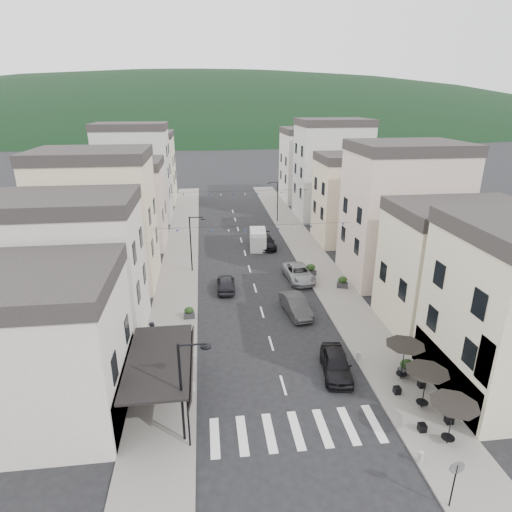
{
  "coord_description": "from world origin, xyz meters",
  "views": [
    {
      "loc": [
        -4.51,
        -16.4,
        17.27
      ],
      "look_at": [
        0.03,
        20.49,
        3.5
      ],
      "focal_mm": 30.0,
      "sensor_mm": 36.0,
      "label": 1
    }
  ],
  "objects_px": {
    "parked_car_a": "(336,364)",
    "parked_car_c": "(299,273)",
    "parked_car_b": "(296,305)",
    "pedestrian_b": "(153,335)",
    "parked_car_d": "(266,242)",
    "delivery_van": "(258,238)",
    "pedestrian_a": "(167,336)",
    "parked_car_e": "(226,283)"
  },
  "relations": [
    {
      "from": "parked_car_a",
      "to": "parked_car_d",
      "type": "bearing_deg",
      "value": 99.69
    },
    {
      "from": "parked_car_d",
      "to": "pedestrian_b",
      "type": "bearing_deg",
      "value": -120.23
    },
    {
      "from": "delivery_van",
      "to": "pedestrian_b",
      "type": "bearing_deg",
      "value": -110.51
    },
    {
      "from": "parked_car_b",
      "to": "parked_car_c",
      "type": "height_order",
      "value": "parked_car_b"
    },
    {
      "from": "pedestrian_a",
      "to": "parked_car_d",
      "type": "bearing_deg",
      "value": 66.51
    },
    {
      "from": "parked_car_d",
      "to": "pedestrian_b",
      "type": "xyz_separation_m",
      "value": [
        -11.46,
        -21.33,
        0.39
      ]
    },
    {
      "from": "delivery_van",
      "to": "parked_car_b",
      "type": "bearing_deg",
      "value": -81.29
    },
    {
      "from": "parked_car_d",
      "to": "parked_car_e",
      "type": "distance_m",
      "value": 13.16
    },
    {
      "from": "parked_car_c",
      "to": "parked_car_d",
      "type": "distance_m",
      "value": 10.51
    },
    {
      "from": "parked_car_e",
      "to": "parked_car_a",
      "type": "bearing_deg",
      "value": 116.79
    },
    {
      "from": "parked_car_c",
      "to": "parked_car_d",
      "type": "bearing_deg",
      "value": 95.44
    },
    {
      "from": "parked_car_b",
      "to": "pedestrian_a",
      "type": "xyz_separation_m",
      "value": [
        -10.46,
        -3.93,
        0.12
      ]
    },
    {
      "from": "parked_car_b",
      "to": "delivery_van",
      "type": "distance_m",
      "value": 17.59
    },
    {
      "from": "pedestrian_a",
      "to": "parked_car_a",
      "type": "bearing_deg",
      "value": -19.87
    },
    {
      "from": "parked_car_a",
      "to": "parked_car_e",
      "type": "height_order",
      "value": "parked_car_a"
    },
    {
      "from": "pedestrian_a",
      "to": "parked_car_c",
      "type": "bearing_deg",
      "value": 44.45
    },
    {
      "from": "parked_car_c",
      "to": "delivery_van",
      "type": "relative_size",
      "value": 1.06
    },
    {
      "from": "parked_car_d",
      "to": "delivery_van",
      "type": "distance_m",
      "value": 1.1
    },
    {
      "from": "parked_car_a",
      "to": "parked_car_c",
      "type": "distance_m",
      "value": 15.69
    },
    {
      "from": "parked_car_b",
      "to": "pedestrian_b",
      "type": "distance_m",
      "value": 12.12
    },
    {
      "from": "parked_car_a",
      "to": "pedestrian_b",
      "type": "bearing_deg",
      "value": 166.92
    },
    {
      "from": "parked_car_d",
      "to": "delivery_van",
      "type": "height_order",
      "value": "delivery_van"
    },
    {
      "from": "parked_car_a",
      "to": "parked_car_d",
      "type": "height_order",
      "value": "parked_car_a"
    },
    {
      "from": "parked_car_a",
      "to": "pedestrian_a",
      "type": "distance_m",
      "value": 12.29
    },
    {
      "from": "parked_car_a",
      "to": "parked_car_e",
      "type": "distance_m",
      "value": 15.53
    },
    {
      "from": "parked_car_b",
      "to": "pedestrian_a",
      "type": "height_order",
      "value": "pedestrian_a"
    },
    {
      "from": "parked_car_c",
      "to": "parked_car_b",
      "type": "bearing_deg",
      "value": -108.77
    },
    {
      "from": "parked_car_c",
      "to": "pedestrian_b",
      "type": "height_order",
      "value": "pedestrian_b"
    },
    {
      "from": "parked_car_d",
      "to": "pedestrian_b",
      "type": "relative_size",
      "value": 2.5
    },
    {
      "from": "parked_car_d",
      "to": "parked_car_e",
      "type": "relative_size",
      "value": 1.16
    },
    {
      "from": "parked_car_a",
      "to": "delivery_van",
      "type": "height_order",
      "value": "delivery_van"
    },
    {
      "from": "parked_car_e",
      "to": "delivery_van",
      "type": "relative_size",
      "value": 0.84
    },
    {
      "from": "parked_car_b",
      "to": "delivery_van",
      "type": "bearing_deg",
      "value": 85.79
    },
    {
      "from": "parked_car_c",
      "to": "parked_car_e",
      "type": "relative_size",
      "value": 1.26
    },
    {
      "from": "parked_car_e",
      "to": "pedestrian_b",
      "type": "distance_m",
      "value": 11.1
    },
    {
      "from": "pedestrian_b",
      "to": "pedestrian_a",
      "type": "bearing_deg",
      "value": 40.31
    },
    {
      "from": "delivery_van",
      "to": "parked_car_c",
      "type": "bearing_deg",
      "value": -69.62
    },
    {
      "from": "parked_car_b",
      "to": "parked_car_e",
      "type": "relative_size",
      "value": 1.12
    },
    {
      "from": "parked_car_a",
      "to": "parked_car_c",
      "type": "height_order",
      "value": "parked_car_a"
    },
    {
      "from": "parked_car_e",
      "to": "pedestrian_b",
      "type": "xyz_separation_m",
      "value": [
        -5.86,
        -9.42,
        0.38
      ]
    },
    {
      "from": "pedestrian_a",
      "to": "parked_car_b",
      "type": "bearing_deg",
      "value": 23.22
    },
    {
      "from": "parked_car_c",
      "to": "parked_car_e",
      "type": "distance_m",
      "value": 7.56
    }
  ]
}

